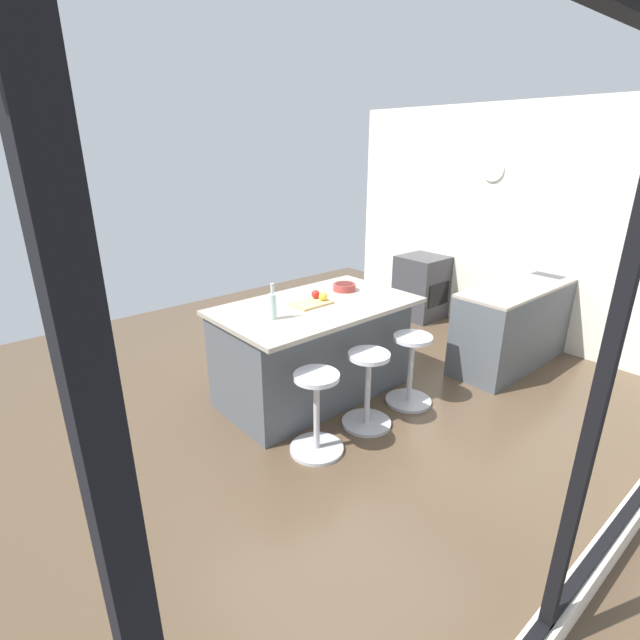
{
  "coord_description": "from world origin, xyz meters",
  "views": [
    {
      "loc": [
        2.76,
        2.91,
        2.35
      ],
      "look_at": [
        0.09,
        -0.18,
        0.82
      ],
      "focal_mm": 26.36,
      "sensor_mm": 36.0,
      "label": 1
    }
  ],
  "objects_px": {
    "stool_by_window": "(410,372)",
    "fruit_bowl": "(344,287)",
    "oven_range": "(421,287)",
    "apple_red": "(316,294)",
    "stool_middle": "(368,392)",
    "stool_near_camera": "(317,415)",
    "apple_yellow": "(323,296)",
    "kitchen_island": "(313,349)",
    "water_bottle": "(273,305)",
    "cutting_board": "(311,303)"
  },
  "relations": [
    {
      "from": "stool_middle",
      "to": "stool_near_camera",
      "type": "xyz_separation_m",
      "value": [
        0.58,
        0.0,
        0.0
      ]
    },
    {
      "from": "stool_by_window",
      "to": "apple_yellow",
      "type": "distance_m",
      "value": 1.09
    },
    {
      "from": "stool_middle",
      "to": "apple_yellow",
      "type": "relative_size",
      "value": 8.64
    },
    {
      "from": "oven_range",
      "to": "kitchen_island",
      "type": "bearing_deg",
      "value": 15.52
    },
    {
      "from": "cutting_board",
      "to": "water_bottle",
      "type": "height_order",
      "value": "water_bottle"
    },
    {
      "from": "oven_range",
      "to": "stool_middle",
      "type": "distance_m",
      "value": 3.01
    },
    {
      "from": "stool_middle",
      "to": "water_bottle",
      "type": "relative_size",
      "value": 2.23
    },
    {
      "from": "water_bottle",
      "to": "stool_near_camera",
      "type": "bearing_deg",
      "value": 85.26
    },
    {
      "from": "kitchen_island",
      "to": "water_bottle",
      "type": "relative_size",
      "value": 5.95
    },
    {
      "from": "stool_middle",
      "to": "apple_red",
      "type": "xyz_separation_m",
      "value": [
        -0.07,
        -0.78,
        0.69
      ]
    },
    {
      "from": "oven_range",
      "to": "apple_red",
      "type": "bearing_deg",
      "value": 14.92
    },
    {
      "from": "stool_near_camera",
      "to": "apple_red",
      "type": "distance_m",
      "value": 1.23
    },
    {
      "from": "stool_near_camera",
      "to": "water_bottle",
      "type": "xyz_separation_m",
      "value": [
        -0.05,
        -0.62,
        0.75
      ]
    },
    {
      "from": "oven_range",
      "to": "cutting_board",
      "type": "relative_size",
      "value": 2.45
    },
    {
      "from": "oven_range",
      "to": "kitchen_island",
      "type": "distance_m",
      "value": 2.73
    },
    {
      "from": "stool_near_camera",
      "to": "cutting_board",
      "type": "relative_size",
      "value": 1.93
    },
    {
      "from": "stool_middle",
      "to": "stool_by_window",
      "type": "bearing_deg",
      "value": 180.0
    },
    {
      "from": "kitchen_island",
      "to": "water_bottle",
      "type": "distance_m",
      "value": 0.81
    },
    {
      "from": "apple_yellow",
      "to": "stool_middle",
      "type": "bearing_deg",
      "value": 83.5
    },
    {
      "from": "apple_red",
      "to": "cutting_board",
      "type": "bearing_deg",
      "value": 31.92
    },
    {
      "from": "stool_by_window",
      "to": "kitchen_island",
      "type": "bearing_deg",
      "value": -51.41
    },
    {
      "from": "stool_near_camera",
      "to": "stool_middle",
      "type": "bearing_deg",
      "value": 180.0
    },
    {
      "from": "kitchen_island",
      "to": "stool_by_window",
      "type": "distance_m",
      "value": 0.95
    },
    {
      "from": "oven_range",
      "to": "stool_near_camera",
      "type": "height_order",
      "value": "oven_range"
    },
    {
      "from": "stool_near_camera",
      "to": "apple_yellow",
      "type": "bearing_deg",
      "value": -134.27
    },
    {
      "from": "apple_yellow",
      "to": "fruit_bowl",
      "type": "distance_m",
      "value": 0.44
    },
    {
      "from": "stool_by_window",
      "to": "apple_red",
      "type": "bearing_deg",
      "value": -56.64
    },
    {
      "from": "oven_range",
      "to": "apple_red",
      "type": "height_order",
      "value": "apple_red"
    },
    {
      "from": "apple_red",
      "to": "water_bottle",
      "type": "xyz_separation_m",
      "value": [
        0.6,
        0.16,
        0.06
      ]
    },
    {
      "from": "cutting_board",
      "to": "apple_yellow",
      "type": "xyz_separation_m",
      "value": [
        -0.12,
        0.03,
        0.05
      ]
    },
    {
      "from": "stool_near_camera",
      "to": "fruit_bowl",
      "type": "height_order",
      "value": "fruit_bowl"
    },
    {
      "from": "oven_range",
      "to": "stool_middle",
      "type": "bearing_deg",
      "value": 29.09
    },
    {
      "from": "kitchen_island",
      "to": "cutting_board",
      "type": "bearing_deg",
      "value": 27.33
    },
    {
      "from": "stool_by_window",
      "to": "water_bottle",
      "type": "height_order",
      "value": "water_bottle"
    },
    {
      "from": "fruit_bowl",
      "to": "apple_red",
      "type": "bearing_deg",
      "value": 6.72
    },
    {
      "from": "fruit_bowl",
      "to": "water_bottle",
      "type": "bearing_deg",
      "value": 11.35
    },
    {
      "from": "cutting_board",
      "to": "kitchen_island",
      "type": "bearing_deg",
      "value": -152.67
    },
    {
      "from": "stool_near_camera",
      "to": "stool_by_window",
      "type": "bearing_deg",
      "value": 180.0
    },
    {
      "from": "stool_middle",
      "to": "apple_yellow",
      "type": "xyz_separation_m",
      "value": [
        -0.08,
        -0.68,
        0.69
      ]
    },
    {
      "from": "apple_red",
      "to": "fruit_bowl",
      "type": "relative_size",
      "value": 0.35
    },
    {
      "from": "stool_by_window",
      "to": "stool_near_camera",
      "type": "distance_m",
      "value": 1.17
    },
    {
      "from": "oven_range",
      "to": "cutting_board",
      "type": "height_order",
      "value": "cutting_board"
    },
    {
      "from": "stool_by_window",
      "to": "fruit_bowl",
      "type": "relative_size",
      "value": 3.09
    },
    {
      "from": "kitchen_island",
      "to": "stool_by_window",
      "type": "bearing_deg",
      "value": 128.59
    },
    {
      "from": "cutting_board",
      "to": "fruit_bowl",
      "type": "bearing_deg",
      "value": -167.43
    },
    {
      "from": "stool_near_camera",
      "to": "cutting_board",
      "type": "bearing_deg",
      "value": -127.38
    },
    {
      "from": "stool_middle",
      "to": "stool_near_camera",
      "type": "relative_size",
      "value": 1.0
    },
    {
      "from": "oven_range",
      "to": "fruit_bowl",
      "type": "relative_size",
      "value": 3.92
    },
    {
      "from": "oven_range",
      "to": "stool_by_window",
      "type": "xyz_separation_m",
      "value": [
        2.04,
        1.46,
        -0.11
      ]
    },
    {
      "from": "stool_near_camera",
      "to": "kitchen_island",
      "type": "bearing_deg",
      "value": -128.59
    }
  ]
}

